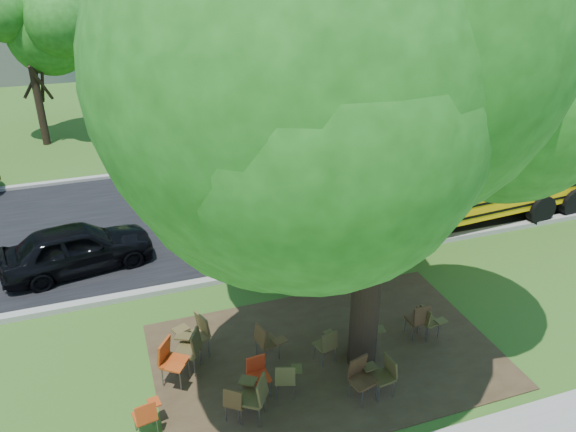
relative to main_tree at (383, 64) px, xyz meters
name	(u,v)px	position (x,y,z in m)	size (l,w,h in m)	color
ground	(273,351)	(-1.58, 0.93, -6.01)	(160.00, 160.00, 0.00)	#2F5119
dirt_patch	(327,355)	(-0.58, 0.43, -5.99)	(7.00, 4.50, 0.03)	#382819
asphalt_road	(206,214)	(-1.58, 7.93, -5.99)	(80.00, 8.00, 0.04)	black
kerb_near	(238,276)	(-1.58, 3.93, -5.94)	(80.00, 0.25, 0.14)	gray
kerb_far	(184,168)	(-1.58, 12.03, -5.94)	(80.00, 0.25, 0.14)	gray
bg_tree_2	(27,42)	(-6.58, 16.93, -1.80)	(4.80, 4.80, 6.62)	black
bg_tree_3	(351,13)	(6.42, 14.93, -0.98)	(5.60, 5.60, 7.84)	black
bg_tree_4	(518,25)	(14.42, 13.93, -1.67)	(5.00, 5.00, 6.85)	black
main_tree	(383,64)	(0.00, 0.00, 0.00)	(7.20, 7.20, 9.62)	black
school_bus	(445,175)	(5.00, 4.93, -4.39)	(11.59, 3.33, 2.80)	#F0B307
chair_0	(146,414)	(-4.31, -0.47, -5.52)	(0.53, 0.54, 0.78)	#AD3A12
chair_1	(237,400)	(-2.77, -0.65, -5.53)	(0.66, 0.52, 0.77)	#473219
chair_2	(255,393)	(-2.44, -0.72, -5.42)	(0.64, 0.81, 0.95)	#473E1E
chair_3	(257,373)	(-2.24, -0.12, -5.51)	(0.53, 0.50, 0.81)	#B93013
chair_4	(286,377)	(-1.75, -0.40, -5.51)	(0.63, 0.49, 0.80)	#47431F
chair_5	(361,376)	(-0.46, -0.89, -5.46)	(0.61, 0.65, 0.89)	#412917
chair_6	(384,372)	(0.00, -0.91, -5.49)	(0.54, 0.56, 0.84)	#433A1D
chair_7	(429,319)	(1.71, 0.28, -5.53)	(0.51, 0.52, 0.77)	#4C4821
chair_8	(190,346)	(-3.30, 0.93, -5.41)	(0.63, 0.80, 0.97)	#493E20
chair_9	(196,332)	(-3.10, 1.33, -5.41)	(0.75, 0.66, 0.97)	brown
chair_10	(266,339)	(-1.80, 0.71, -5.48)	(0.61, 0.58, 0.86)	#51371D
chair_11	(327,343)	(-0.65, 0.26, -5.52)	(0.54, 0.56, 0.79)	#4E4222
chair_12	(365,325)	(0.26, 0.44, -5.44)	(0.54, 0.66, 0.92)	#4B4420
chair_13	(420,317)	(1.52, 0.35, -5.48)	(0.55, 0.50, 0.86)	#452C18
chair_14	(171,359)	(-3.71, 0.68, -5.41)	(0.65, 0.83, 0.97)	#A33A11
black_car	(77,248)	(-5.35, 5.74, -5.36)	(1.52, 3.78, 1.29)	black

